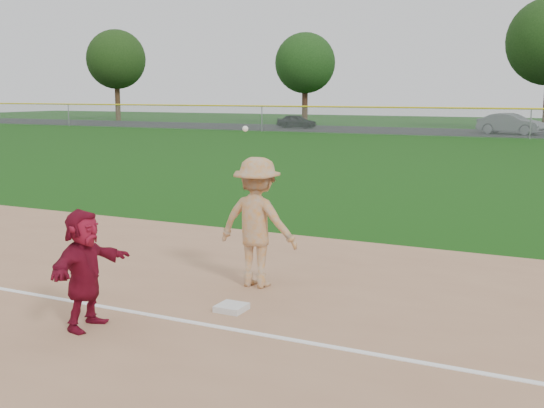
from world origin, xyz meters
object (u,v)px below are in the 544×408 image
at_px(base_runner, 84,269).
at_px(car_left, 297,121).
at_px(first_base, 232,308).
at_px(car_mid, 511,124).

relative_size(base_runner, car_left, 0.46).
bearing_deg(base_runner, car_left, 18.62).
relative_size(first_base, car_mid, 0.08).
distance_m(car_left, car_mid, 17.83).
bearing_deg(car_mid, first_base, -164.36).
bearing_deg(base_runner, first_base, -45.91).
height_order(first_base, car_mid, car_mid).
relative_size(first_base, base_runner, 0.25).
relative_size(first_base, car_left, 0.11).
xyz_separation_m(base_runner, car_mid, (-0.66, 46.38, -0.03)).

